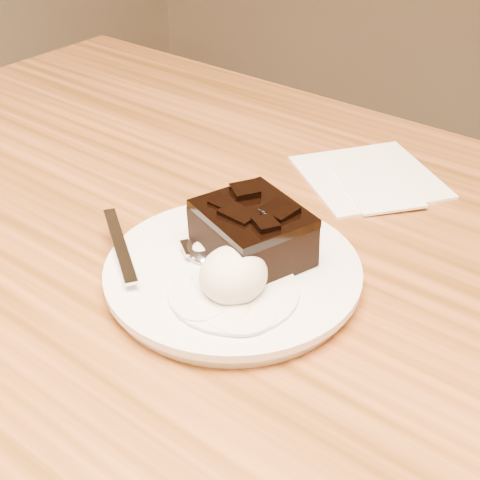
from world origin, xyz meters
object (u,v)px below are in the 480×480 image
Objects in this scene: plate at (233,274)px; napkin at (369,176)px; brownie at (252,236)px; spoon at (203,251)px; ice_cream_scoop at (233,275)px.

napkin is (-0.00, 0.24, -0.01)m from plate.
plate is 1.59× the size of napkin.
brownie is 0.05m from spoon.
brownie reaches higher than napkin.
plate is 0.03m from spoon.
napkin is at bearing 26.92° from spoon.
ice_cream_scoop is 0.41× the size of napkin.
ice_cream_scoop reaches higher than plate.
brownie is 0.64× the size of napkin.
plate is 2.49× the size of brownie.
brownie reaches higher than spoon.
spoon is at bearing 156.00° from ice_cream_scoop.
plate is 0.05m from ice_cream_scoop.
brownie is 1.56× the size of ice_cream_scoop.
napkin is at bearing 91.02° from brownie.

